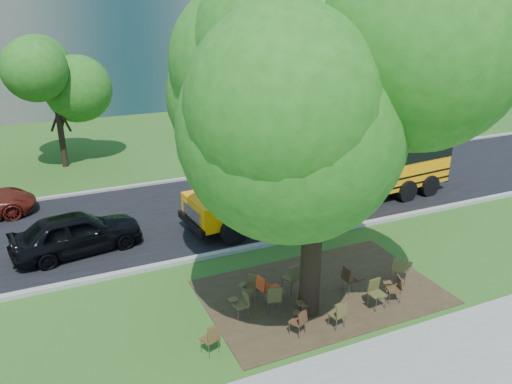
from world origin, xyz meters
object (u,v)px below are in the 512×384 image
school_bus (337,167)px  chair_12 (350,277)px  chair_3 (304,299)px  chair_9 (251,284)px  chair_2 (300,319)px  chair_10 (265,286)px  black_car (77,233)px  chair_5 (376,291)px  chair_11 (294,275)px  chair_7 (401,267)px  chair_8 (242,302)px  chair_4 (339,313)px  main_tree (318,94)px  chair_0 (212,337)px  chair_1 (275,296)px  chair_6 (395,286)px

school_bus → chair_12: 7.18m
chair_3 → chair_9: size_ratio=1.02×
chair_2 → chair_3: bearing=24.9°
chair_10 → black_car: size_ratio=0.19×
chair_5 → chair_11: chair_11 is taller
chair_7 → chair_8: (-5.16, 0.39, -0.10)m
chair_5 → chair_10: size_ratio=1.03×
chair_3 → chair_2: bearing=58.7°
chair_11 → black_car: (-5.61, 5.43, 0.15)m
school_bus → chair_8: size_ratio=15.96×
chair_4 → chair_12: 1.85m
school_bus → chair_10: size_ratio=14.49×
chair_8 → main_tree: bearing=-112.0°
chair_3 → chair_7: (3.52, 0.20, 0.10)m
chair_2 → chair_8: chair_8 is taller
school_bus → chair_2: size_ratio=16.01×
chair_12 → chair_3: bearing=-78.8°
chair_9 → chair_10: (0.29, -0.34, 0.05)m
chair_0 → chair_12: (4.71, 0.94, 0.04)m
chair_7 → chair_9: size_ratio=1.22×
chair_3 → chair_4: bearing=124.5°
chair_11 → chair_12: bearing=-41.6°
chair_8 → chair_11: chair_11 is taller
school_bus → chair_4: (-4.71, -7.54, -1.24)m
chair_5 → chair_12: 0.98m
chair_4 → chair_10: chair_10 is taller
school_bus → chair_2: school_bus is taller
chair_1 → black_car: 7.70m
chair_0 → chair_5: bearing=-19.8°
chair_12 → black_car: 9.42m
chair_5 → chair_7: bearing=-157.5°
chair_1 → chair_10: (-0.01, 0.61, -0.01)m
chair_6 → chair_1: bearing=95.1°
chair_2 → chair_1: bearing=69.0°
chair_5 → chair_10: bearing=-33.4°
chair_2 → chair_7: (4.09, 0.98, 0.10)m
chair_3 → chair_8: chair_3 is taller
chair_6 → chair_7: bearing=-27.8°
chair_0 → main_tree: bearing=-9.8°
chair_6 → chair_12: (-0.94, 0.92, 0.02)m
school_bus → chair_4: bearing=-127.2°
chair_2 → chair_10: (-0.17, 1.77, 0.05)m
main_tree → chair_7: size_ratio=10.44×
chair_1 → chair_8: chair_1 is taller
chair_10 → chair_5: bearing=48.0°
chair_10 → black_car: 7.21m
school_bus → chair_0: school_bus is taller
chair_10 → chair_7: bearing=66.8°
school_bus → chair_8: bearing=-144.1°
chair_5 → chair_11: bearing=-47.6°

